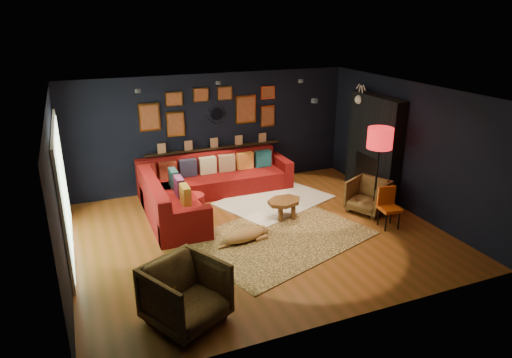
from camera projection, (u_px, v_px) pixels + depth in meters
name	position (u px, v px, depth m)	size (l,w,h in m)	color
floor	(259.00, 233.00, 8.44)	(6.50, 6.50, 0.00)	brown
room_walls	(259.00, 151.00, 7.89)	(6.50, 6.50, 6.50)	black
sectional	(200.00, 189.00, 9.69)	(3.41, 2.69, 0.86)	maroon
ledge	(214.00, 148.00, 10.45)	(3.20, 0.12, 0.04)	black
gallery_wall	(212.00, 110.00, 10.18)	(3.15, 0.04, 1.02)	gold
sunburst_mirror	(217.00, 114.00, 10.26)	(0.47, 0.16, 0.47)	silver
fireplace	(374.00, 150.00, 9.97)	(0.31, 1.60, 2.20)	black
deer_head	(366.00, 99.00, 10.07)	(0.50, 0.28, 0.45)	white
sliding_door	(63.00, 192.00, 7.44)	(0.06, 2.80, 2.20)	white
ceiling_spots	(242.00, 88.00, 8.25)	(3.30, 2.50, 0.06)	black
shag_rug	(275.00, 200.00, 9.89)	(2.23, 1.62, 0.03)	silver
leopard_rug	(279.00, 237.00, 8.28)	(3.08, 2.20, 0.02)	tan
coffee_table	(284.00, 203.00, 8.96)	(0.85, 0.72, 0.37)	brown
pouf	(193.00, 202.00, 9.39)	(0.47, 0.47, 0.31)	maroon
armchair_left	(186.00, 291.00, 5.89)	(0.91, 0.85, 0.93)	#AA7D3E
armchair_right	(368.00, 194.00, 9.27)	(0.72, 0.67, 0.74)	#AA7D3E
gold_stool	(162.00, 301.00, 6.06)	(0.39, 0.39, 0.49)	gold
orange_chair	(388.00, 204.00, 8.59)	(0.40, 0.40, 0.78)	black
floor_lamp	(380.00, 142.00, 8.77)	(0.49, 0.49, 1.79)	black
dog	(244.00, 232.00, 8.07)	(1.11, 0.54, 0.35)	#B08349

